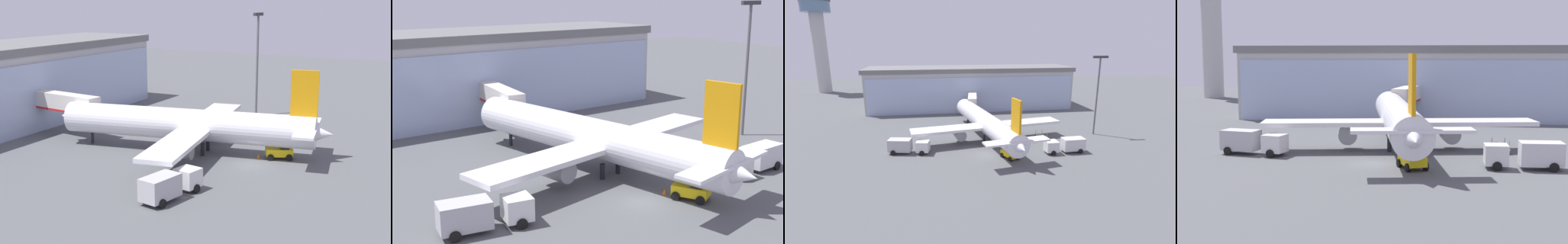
{
  "view_description": "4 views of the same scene",
  "coord_description": "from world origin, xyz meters",
  "views": [
    {
      "loc": [
        -56.33,
        -24.56,
        19.09
      ],
      "look_at": [
        0.91,
        8.13,
        4.05
      ],
      "focal_mm": 50.0,
      "sensor_mm": 36.0,
      "label": 1
    },
    {
      "loc": [
        -29.14,
        -34.46,
        18.36
      ],
      "look_at": [
        0.74,
        9.88,
        5.14
      ],
      "focal_mm": 50.0,
      "sensor_mm": 36.0,
      "label": 2
    },
    {
      "loc": [
        -6.37,
        -50.79,
        19.81
      ],
      "look_at": [
        -0.11,
        9.67,
        3.59
      ],
      "focal_mm": 28.0,
      "sensor_mm": 36.0,
      "label": 3
    },
    {
      "loc": [
        9.53,
        -52.71,
        10.88
      ],
      "look_at": [
        -1.77,
        8.19,
        3.17
      ],
      "focal_mm": 50.0,
      "sensor_mm": 36.0,
      "label": 4
    }
  ],
  "objects": [
    {
      "name": "baggage_cart",
      "position": [
        12.64,
        8.5,
        0.5
      ],
      "size": [
        2.05,
        3.03,
        1.5
      ],
      "rotation": [
        0.0,
        0.0,
        1.74
      ],
      "color": "#9E998C",
      "rests_on": "ground"
    },
    {
      "name": "apron_light_mast",
      "position": [
        24.97,
        10.34,
        10.14
      ],
      "size": [
        3.2,
        0.4,
        16.88
      ],
      "color": "#59595E",
      "rests_on": "ground"
    },
    {
      "name": "catering_truck",
      "position": [
        -14.12,
        2.45,
        1.47
      ],
      "size": [
        7.54,
        3.33,
        2.65
      ],
      "rotation": [
        0.0,
        0.0,
        6.14
      ],
      "color": "silver",
      "rests_on": "ground"
    },
    {
      "name": "fuel_truck",
      "position": [
        14.64,
        -0.08,
        1.47
      ],
      "size": [
        7.46,
        2.99,
        2.65
      ],
      "rotation": [
        0.0,
        0.0,
        3.22
      ],
      "color": "silver",
      "rests_on": "ground"
    },
    {
      "name": "airplane",
      "position": [
        1.12,
        9.08,
        3.52
      ],
      "size": [
        31.04,
        35.77,
        10.97
      ],
      "rotation": [
        0.0,
        0.0,
        1.79
      ],
      "color": "silver",
      "rests_on": "ground"
    },
    {
      "name": "terminal_building",
      "position": [
        0.01,
        41.28,
        6.16
      ],
      "size": [
        61.1,
        18.46,
        12.32
      ],
      "rotation": [
        0.0,
        0.0,
        0.05
      ],
      "color": "#AFAFAF",
      "rests_on": "ground"
    },
    {
      "name": "safety_cone_nose",
      "position": [
        2.79,
        0.35,
        0.28
      ],
      "size": [
        0.36,
        0.36,
        0.55
      ],
      "primitive_type": "cone",
      "color": "orange",
      "rests_on": "ground"
    },
    {
      "name": "safety_cone_wingtip",
      "position": [
        14.9,
        7.22,
        0.28
      ],
      "size": [
        0.36,
        0.36,
        0.55
      ],
      "primitive_type": "cone",
      "color": "orange",
      "rests_on": "ground"
    },
    {
      "name": "ground",
      "position": [
        0.0,
        0.0,
        0.0
      ],
      "size": [
        240.0,
        240.0,
        0.0
      ],
      "primitive_type": "plane",
      "color": "#545659"
    },
    {
      "name": "jet_bridge",
      "position": [
        -0.1,
        30.13,
        4.66
      ],
      "size": [
        3.47,
        14.77,
        6.04
      ],
      "rotation": [
        0.0,
        0.0,
        1.49
      ],
      "color": "beige",
      "rests_on": "ground"
    },
    {
      "name": "pushback_tug",
      "position": [
        4.01,
        -1.96,
        0.97
      ],
      "size": [
        3.34,
        3.7,
        2.3
      ],
      "rotation": [
        0.0,
        0.0,
        2.07
      ],
      "color": "yellow",
      "rests_on": "ground"
    }
  ]
}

